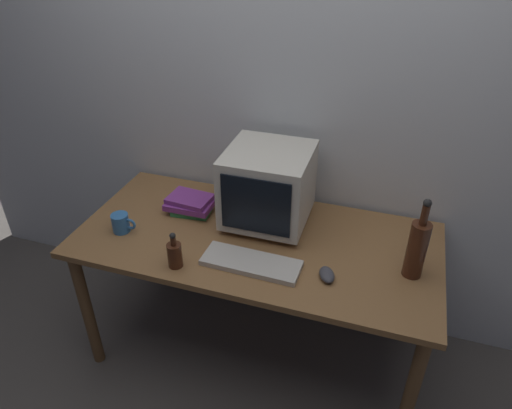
{
  "coord_description": "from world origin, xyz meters",
  "views": [
    {
      "loc": [
        0.54,
        -1.64,
        2.03
      ],
      "look_at": [
        0.0,
        0.0,
        0.92
      ],
      "focal_mm": 32.85,
      "sensor_mm": 36.0,
      "label": 1
    }
  ],
  "objects_px": {
    "crt_monitor": "(268,186)",
    "computer_mouse": "(327,275)",
    "bottle_short": "(175,254)",
    "keyboard": "(251,263)",
    "bottle_tall": "(417,248)",
    "mug": "(121,223)",
    "book_stack": "(190,204)"
  },
  "relations": [
    {
      "from": "crt_monitor",
      "to": "keyboard",
      "type": "height_order",
      "value": "crt_monitor"
    },
    {
      "from": "bottle_tall",
      "to": "bottle_short",
      "type": "height_order",
      "value": "bottle_tall"
    },
    {
      "from": "bottle_short",
      "to": "mug",
      "type": "height_order",
      "value": "bottle_short"
    },
    {
      "from": "crt_monitor",
      "to": "computer_mouse",
      "type": "xyz_separation_m",
      "value": [
        0.35,
        -0.32,
        -0.17
      ]
    },
    {
      "from": "computer_mouse",
      "to": "book_stack",
      "type": "height_order",
      "value": "book_stack"
    },
    {
      "from": "bottle_short",
      "to": "keyboard",
      "type": "bearing_deg",
      "value": 18.55
    },
    {
      "from": "crt_monitor",
      "to": "computer_mouse",
      "type": "relative_size",
      "value": 3.91
    },
    {
      "from": "book_stack",
      "to": "keyboard",
      "type": "bearing_deg",
      "value": -35.16
    },
    {
      "from": "book_stack",
      "to": "computer_mouse",
      "type": "bearing_deg",
      "value": -20.46
    },
    {
      "from": "computer_mouse",
      "to": "book_stack",
      "type": "xyz_separation_m",
      "value": [
        -0.74,
        0.27,
        0.03
      ]
    },
    {
      "from": "book_stack",
      "to": "mug",
      "type": "relative_size",
      "value": 1.89
    },
    {
      "from": "keyboard",
      "to": "bottle_tall",
      "type": "bearing_deg",
      "value": 14.5
    },
    {
      "from": "computer_mouse",
      "to": "book_stack",
      "type": "bearing_deg",
      "value": 136.66
    },
    {
      "from": "crt_monitor",
      "to": "book_stack",
      "type": "distance_m",
      "value": 0.42
    },
    {
      "from": "bottle_tall",
      "to": "bottle_short",
      "type": "xyz_separation_m",
      "value": [
        -0.95,
        -0.25,
        -0.08
      ]
    },
    {
      "from": "crt_monitor",
      "to": "bottle_tall",
      "type": "bearing_deg",
      "value": -15.5
    },
    {
      "from": "crt_monitor",
      "to": "book_stack",
      "type": "relative_size",
      "value": 1.72
    },
    {
      "from": "keyboard",
      "to": "bottle_tall",
      "type": "relative_size",
      "value": 1.15
    },
    {
      "from": "bottle_short",
      "to": "mug",
      "type": "bearing_deg",
      "value": 157.11
    },
    {
      "from": "mug",
      "to": "crt_monitor",
      "type": "bearing_deg",
      "value": 25.3
    },
    {
      "from": "mug",
      "to": "bottle_short",
      "type": "bearing_deg",
      "value": -22.89
    },
    {
      "from": "keyboard",
      "to": "computer_mouse",
      "type": "bearing_deg",
      "value": 4.68
    },
    {
      "from": "keyboard",
      "to": "bottle_tall",
      "type": "distance_m",
      "value": 0.68
    },
    {
      "from": "keyboard",
      "to": "book_stack",
      "type": "relative_size",
      "value": 1.85
    },
    {
      "from": "crt_monitor",
      "to": "bottle_short",
      "type": "bearing_deg",
      "value": -121.56
    },
    {
      "from": "crt_monitor",
      "to": "mug",
      "type": "bearing_deg",
      "value": -154.7
    },
    {
      "from": "keyboard",
      "to": "mug",
      "type": "xyz_separation_m",
      "value": [
        -0.65,
        0.05,
        0.03
      ]
    },
    {
      "from": "keyboard",
      "to": "bottle_tall",
      "type": "xyz_separation_m",
      "value": [
        0.65,
        0.15,
        0.13
      ]
    },
    {
      "from": "crt_monitor",
      "to": "book_stack",
      "type": "xyz_separation_m",
      "value": [
        -0.38,
        -0.05,
        -0.15
      ]
    },
    {
      "from": "keyboard",
      "to": "computer_mouse",
      "type": "distance_m",
      "value": 0.32
    },
    {
      "from": "crt_monitor",
      "to": "mug",
      "type": "xyz_separation_m",
      "value": [
        -0.62,
        -0.29,
        -0.15
      ]
    },
    {
      "from": "book_stack",
      "to": "mug",
      "type": "xyz_separation_m",
      "value": [
        -0.24,
        -0.25,
        0.0
      ]
    }
  ]
}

